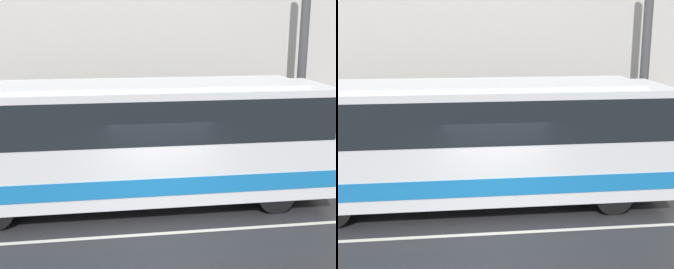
{
  "view_description": "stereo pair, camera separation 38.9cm",
  "coord_description": "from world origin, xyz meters",
  "views": [
    {
      "loc": [
        -1.43,
        -10.01,
        4.85
      ],
      "look_at": [
        0.36,
        1.92,
        1.92
      ],
      "focal_mm": 50.0,
      "sensor_mm": 36.0,
      "label": 1
    },
    {
      "loc": [
        -1.04,
        -10.06,
        4.85
      ],
      "look_at": [
        0.36,
        1.92,
        1.92
      ],
      "focal_mm": 50.0,
      "sensor_mm": 36.0,
      "label": 2
    }
  ],
  "objects": [
    {
      "name": "pedestrian_waiting",
      "position": [
        -4.91,
        6.05,
        0.96
      ],
      "size": [
        0.36,
        0.36,
        1.72
      ],
      "color": "#333338",
      "rests_on": "sidewalk"
    },
    {
      "name": "utility_pole_near",
      "position": [
        5.33,
        4.84,
        3.7
      ],
      "size": [
        0.29,
        0.29,
        7.1
      ],
      "color": "#4C4C4F",
      "rests_on": "sidewalk"
    },
    {
      "name": "building_facade",
      "position": [
        0.0,
        6.78,
        4.36
      ],
      "size": [
        60.0,
        0.35,
        9.04
      ],
      "color": "silver",
      "rests_on": "ground_plane"
    },
    {
      "name": "ground_plane",
      "position": [
        0.0,
        0.0,
        0.0
      ],
      "size": [
        60.0,
        60.0,
        0.0
      ],
      "primitive_type": "plane",
      "color": "#262628"
    },
    {
      "name": "sidewalk",
      "position": [
        0.0,
        5.32,
        0.08
      ],
      "size": [
        60.0,
        2.63,
        0.16
      ],
      "color": "#A09E99",
      "rests_on": "ground_plane"
    },
    {
      "name": "lane_stripe",
      "position": [
        0.0,
        0.0,
        0.0
      ],
      "size": [
        54.0,
        0.14,
        0.01
      ],
      "color": "beige",
      "rests_on": "ground_plane"
    },
    {
      "name": "transit_bus",
      "position": [
        -0.88,
        1.92,
        1.87
      ],
      "size": [
        11.02,
        2.51,
        3.32
      ],
      "color": "white",
      "rests_on": "ground_plane"
    }
  ]
}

